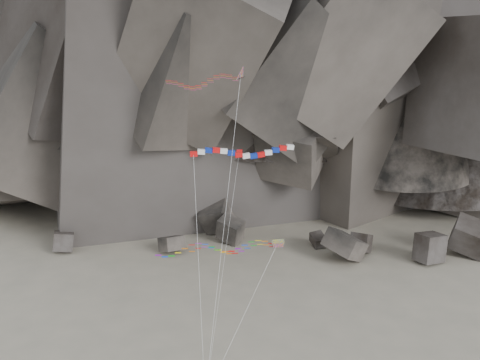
{
  "coord_description": "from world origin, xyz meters",
  "views": [
    {
      "loc": [
        1.94,
        -52.69,
        35.44
      ],
      "look_at": [
        -0.8,
        6.0,
        19.48
      ],
      "focal_mm": 40.0,
      "sensor_mm": 36.0,
      "label": 1
    }
  ],
  "objects_px": {
    "pennant_kite": "(233,195)",
    "delta_kite": "(199,82)",
    "banner_kite": "(242,153)",
    "parafoil_kite": "(213,248)"
  },
  "relations": [
    {
      "from": "delta_kite",
      "to": "parafoil_kite",
      "type": "distance_m",
      "value": 18.18
    },
    {
      "from": "pennant_kite",
      "to": "banner_kite",
      "type": "bearing_deg",
      "value": -0.58
    },
    {
      "from": "parafoil_kite",
      "to": "pennant_kite",
      "type": "distance_m",
      "value": 6.58
    },
    {
      "from": "banner_kite",
      "to": "pennant_kite",
      "type": "xyz_separation_m",
      "value": [
        -0.96,
        -0.15,
        -4.57
      ]
    },
    {
      "from": "banner_kite",
      "to": "parafoil_kite",
      "type": "distance_m",
      "value": 11.22
    },
    {
      "from": "banner_kite",
      "to": "pennant_kite",
      "type": "bearing_deg",
      "value": 176.46
    },
    {
      "from": "banner_kite",
      "to": "pennant_kite",
      "type": "relative_size",
      "value": 1.04
    },
    {
      "from": "banner_kite",
      "to": "parafoil_kite",
      "type": "xyz_separation_m",
      "value": [
        -3.18,
        0.1,
        -10.76
      ]
    },
    {
      "from": "delta_kite",
      "to": "parafoil_kite",
      "type": "height_order",
      "value": "delta_kite"
    },
    {
      "from": "pennant_kite",
      "to": "delta_kite",
      "type": "bearing_deg",
      "value": 127.7
    }
  ]
}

